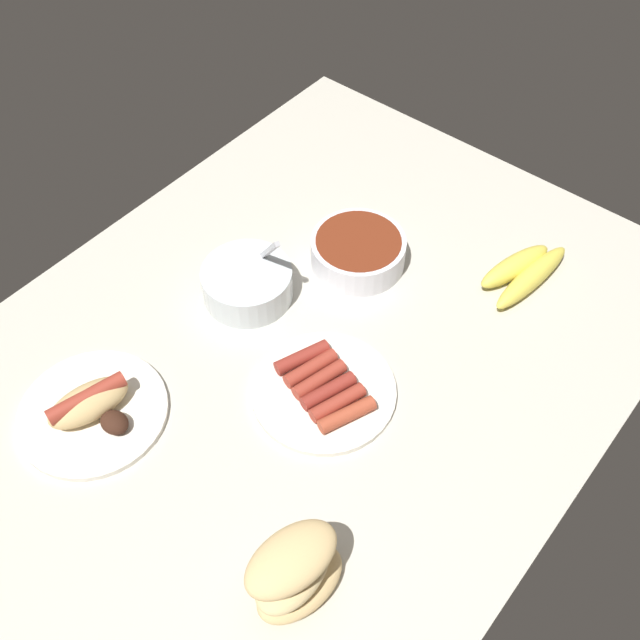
{
  "coord_description": "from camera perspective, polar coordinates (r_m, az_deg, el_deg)",
  "views": [
    {
      "loc": [
        -53.47,
        -47.3,
        95.57
      ],
      "look_at": [
        4.29,
        0.26,
        3.0
      ],
      "focal_mm": 42.47,
      "sensor_mm": 36.0,
      "label": 1
    }
  ],
  "objects": [
    {
      "name": "banana_bunch",
      "position": [
        1.32,
        15.09,
        3.52
      ],
      "size": [
        19.21,
        9.96,
        3.92
      ],
      "color": "#E5D14C",
      "rests_on": "ground_plane"
    },
    {
      "name": "bowl_chili",
      "position": [
        1.29,
        2.89,
        5.26
      ],
      "size": [
        16.19,
        16.19,
        5.35
      ],
      "color": "white",
      "rests_on": "ground_plane"
    },
    {
      "name": "bread_stack",
      "position": [
        0.96,
        -1.9,
        -18.35
      ],
      "size": [
        14.06,
        10.36,
        10.8
      ],
      "color": "#DBB77A",
      "rests_on": "ground_plane"
    },
    {
      "name": "ground_plane",
      "position": [
        1.2,
        -1.2,
        -2.63
      ],
      "size": [
        120.0,
        90.0,
        3.0
      ],
      "primitive_type": "cube",
      "color": "beige"
    },
    {
      "name": "bowl_coleslaw",
      "position": [
        1.25,
        -5.5,
        2.88
      ],
      "size": [
        14.94,
        14.94,
        15.35
      ],
      "color": "silver",
      "rests_on": "ground_plane"
    },
    {
      "name": "plate_hotdog_assembled",
      "position": [
        1.16,
        -16.81,
        -6.4
      ],
      "size": [
        22.07,
        22.07,
        5.61
      ],
      "color": "white",
      "rests_on": "ground_plane"
    },
    {
      "name": "plate_sausages",
      "position": [
        1.14,
        0.29,
        -5.22
      ],
      "size": [
        21.88,
        21.88,
        3.22
      ],
      "color": "white",
      "rests_on": "ground_plane"
    }
  ]
}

